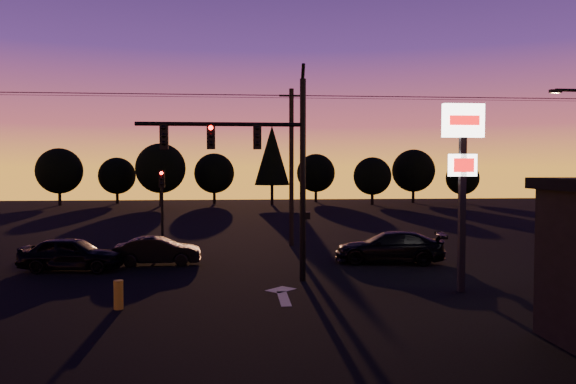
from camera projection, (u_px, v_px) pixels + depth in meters
name	position (u px, v px, depth m)	size (l,w,h in m)	color
ground	(271.00, 306.00, 18.26)	(120.00, 120.00, 0.00)	black
lane_arrow	(282.00, 294.00, 19.97)	(1.20, 3.10, 0.01)	beige
traffic_signal_mast	(262.00, 157.00, 22.01)	(6.79, 0.52, 8.58)	black
secondary_signal	(162.00, 199.00, 29.12)	(0.30, 0.31, 4.35)	black
pylon_sign	(463.00, 156.00, 20.16)	(1.50, 0.28, 6.80)	black
utility_pole_1	(291.00, 166.00, 32.17)	(1.40, 0.26, 9.00)	black
power_wires	(291.00, 96.00, 31.99)	(36.00, 1.22, 0.07)	black
bollard	(119.00, 295.00, 17.87)	(0.31, 0.31, 0.92)	gold
tree_0	(59.00, 171.00, 65.88)	(5.36, 5.36, 6.74)	black
tree_1	(117.00, 176.00, 69.43)	(4.54, 4.54, 5.71)	black
tree_2	(161.00, 168.00, 64.94)	(5.77, 5.78, 7.26)	black
tree_3	(214.00, 173.00, 69.48)	(4.95, 4.95, 6.22)	black
tree_4	(272.00, 155.00, 67.02)	(4.18, 4.18, 9.50)	black
tree_5	(316.00, 173.00, 72.63)	(4.95, 4.95, 6.22)	black
tree_6	(372.00, 176.00, 67.20)	(4.54, 4.54, 5.71)	black
tree_7	(413.00, 171.00, 70.69)	(5.36, 5.36, 6.74)	black
tree_8	(463.00, 178.00, 70.27)	(4.12, 4.12, 5.19)	black
car_left	(72.00, 254.00, 24.46)	(1.76, 4.38, 1.49)	black
car_mid	(158.00, 251.00, 26.01)	(1.36, 3.91, 1.29)	black
car_right	(389.00, 247.00, 26.50)	(2.09, 5.13, 1.49)	black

